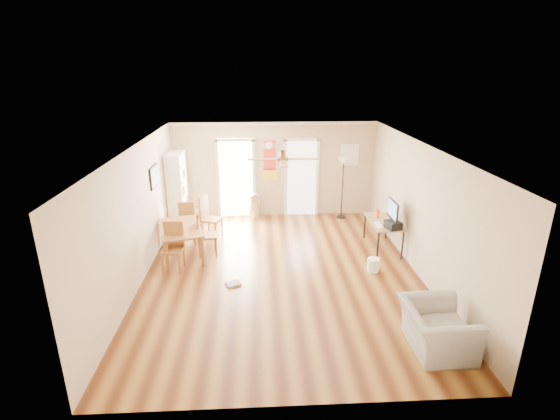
{
  "coord_description": "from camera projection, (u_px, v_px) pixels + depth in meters",
  "views": [
    {
      "loc": [
        -0.44,
        -7.54,
        4.01
      ],
      "look_at": [
        0.0,
        0.6,
        1.15
      ],
      "focal_mm": 26.52,
      "sensor_mm": 36.0,
      "label": 1
    }
  ],
  "objects": [
    {
      "name": "ceiling_fan",
      "position": [
        283.0,
        159.0,
        7.36
      ],
      "size": [
        1.24,
        1.24,
        0.2
      ],
      "primitive_type": null,
      "color": "#593819",
      "rests_on": "ceiling"
    },
    {
      "name": "armchair",
      "position": [
        437.0,
        329.0,
        6.08
      ],
      "size": [
        0.93,
        1.06,
        0.68
      ],
      "primitive_type": "imported",
      "rotation": [
        0.0,
        0.0,
        1.58
      ],
      "color": "#A0A09B",
      "rests_on": "floor"
    },
    {
      "name": "wastebasket_a",
      "position": [
        373.0,
        265.0,
        8.47
      ],
      "size": [
        0.31,
        0.31,
        0.28
      ],
      "primitive_type": "cylinder",
      "rotation": [
        0.0,
        0.0,
        -0.32
      ],
      "color": "white",
      "rests_on": "floor"
    },
    {
      "name": "torchiere_lamp",
      "position": [
        342.0,
        188.0,
        11.24
      ],
      "size": [
        0.37,
        0.37,
        1.68
      ],
      "primitive_type": null,
      "rotation": [
        0.0,
        0.0,
        -0.17
      ],
      "color": "black",
      "rests_on": "floor"
    },
    {
      "name": "dining_chair_right_a",
      "position": [
        211.0,
        217.0,
        10.06
      ],
      "size": [
        0.54,
        0.54,
        1.02
      ],
      "primitive_type": null,
      "rotation": [
        0.0,
        0.0,
        1.22
      ],
      "color": "olive",
      "rests_on": "floor"
    },
    {
      "name": "orange_bottle",
      "position": [
        378.0,
        213.0,
        9.54
      ],
      "size": [
        0.09,
        0.09,
        0.23
      ],
      "primitive_type": "cylinder",
      "rotation": [
        0.0,
        0.0,
        -0.28
      ],
      "color": "orange",
      "rests_on": "computer_desk"
    },
    {
      "name": "imac",
      "position": [
        393.0,
        214.0,
        9.0
      ],
      "size": [
        0.23,
        0.63,
        0.58
      ],
      "primitive_type": null,
      "rotation": [
        0.0,
        0.0,
        0.23
      ],
      "color": "black",
      "rests_on": "computer_desk"
    },
    {
      "name": "computer_desk",
      "position": [
        383.0,
        235.0,
        9.49
      ],
      "size": [
        0.62,
        1.24,
        0.67
      ],
      "primitive_type": null,
      "color": "#A38958",
      "rests_on": "floor"
    },
    {
      "name": "ceiling",
      "position": [
        282.0,
        146.0,
        7.59
      ],
      "size": [
        5.5,
        7.0,
        0.0
      ],
      "primitive_type": null,
      "color": "silver",
      "rests_on": "floor"
    },
    {
      "name": "trash_can",
      "position": [
        254.0,
        206.0,
        11.36
      ],
      "size": [
        0.37,
        0.37,
        0.7
      ],
      "primitive_type": "cylinder",
      "rotation": [
        0.0,
        0.0,
        0.15
      ],
      "color": "silver",
      "rests_on": "floor"
    },
    {
      "name": "wall_left",
      "position": [
        138.0,
        216.0,
        7.88
      ],
      "size": [
        0.04,
        7.0,
        2.6
      ],
      "primitive_type": null,
      "color": "beige",
      "rests_on": "floor"
    },
    {
      "name": "floor",
      "position": [
        282.0,
        273.0,
        8.45
      ],
      "size": [
        7.0,
        7.0,
        0.0
      ],
      "primitive_type": "plane",
      "color": "brown",
      "rests_on": "ground"
    },
    {
      "name": "printer",
      "position": [
        393.0,
        225.0,
        8.92
      ],
      "size": [
        0.35,
        0.39,
        0.17
      ],
      "primitive_type": "cube",
      "rotation": [
        0.0,
        0.0,
        0.26
      ],
      "color": "black",
      "rests_on": "computer_desk"
    },
    {
      "name": "wall_decal",
      "position": [
        270.0,
        161.0,
        11.21
      ],
      "size": [
        0.46,
        0.03,
        1.1
      ],
      "primitive_type": "cube",
      "color": "red",
      "rests_on": "wall_back"
    },
    {
      "name": "wall_right",
      "position": [
        420.0,
        210.0,
        8.16
      ],
      "size": [
        0.04,
        7.0,
        2.6
      ],
      "primitive_type": null,
      "color": "beige",
      "rests_on": "floor"
    },
    {
      "name": "dining_chair_near",
      "position": [
        172.0,
        248.0,
        8.42
      ],
      "size": [
        0.44,
        0.44,
        0.99
      ],
      "primitive_type": null,
      "rotation": [
        0.0,
        0.0,
        -0.09
      ],
      "color": "brown",
      "rests_on": "floor"
    },
    {
      "name": "bathroom_doorway",
      "position": [
        301.0,
        178.0,
        11.42
      ],
      "size": [
        0.8,
        0.1,
        2.1
      ],
      "primitive_type": null,
      "color": "white",
      "rests_on": "wall_back"
    },
    {
      "name": "wall_front",
      "position": [
        299.0,
        316.0,
        4.72
      ],
      "size": [
        5.5,
        0.04,
        2.6
      ],
      "primitive_type": null,
      "color": "beige",
      "rests_on": "floor"
    },
    {
      "name": "dining_chair_far",
      "position": [
        187.0,
        218.0,
        10.2
      ],
      "size": [
        0.42,
        0.42,
        0.91
      ],
      "primitive_type": null,
      "rotation": [
        0.0,
        0.0,
        3.26
      ],
      "color": "olive",
      "rests_on": "floor"
    },
    {
      "name": "kitchen_doorway",
      "position": [
        236.0,
        179.0,
        11.33
      ],
      "size": [
        0.9,
        0.1,
        2.1
      ],
      "primitive_type": null,
      "color": "white",
      "rests_on": "wall_back"
    },
    {
      "name": "dining_table",
      "position": [
        182.0,
        242.0,
        9.06
      ],
      "size": [
        1.19,
        1.57,
        0.7
      ],
      "primitive_type": null,
      "rotation": [
        0.0,
        0.0,
        0.28
      ],
      "color": "#A06133",
      "rests_on": "floor"
    },
    {
      "name": "bookshelf",
      "position": [
        177.0,
        190.0,
        10.65
      ],
      "size": [
        0.64,
        0.95,
        1.94
      ],
      "primitive_type": null,
      "rotation": [
        0.0,
        0.0,
        -0.32
      ],
      "color": "white",
      "rests_on": "floor"
    },
    {
      "name": "keyboard",
      "position": [
        379.0,
        225.0,
        9.14
      ],
      "size": [
        0.13,
        0.38,
        0.01
      ],
      "primitive_type": "cube",
      "rotation": [
        0.0,
        0.0,
        0.02
      ],
      "color": "white",
      "rests_on": "computer_desk"
    },
    {
      "name": "dining_chair_right_b",
      "position": [
        207.0,
        233.0,
        9.12
      ],
      "size": [
        0.48,
        0.48,
        1.01
      ],
      "primitive_type": null,
      "rotation": [
        0.0,
        0.0,
        1.74
      ],
      "color": "olive",
      "rests_on": "floor"
    },
    {
      "name": "crown_molding",
      "position": [
        282.0,
        149.0,
        7.6
      ],
      "size": [
        5.5,
        7.0,
        0.08
      ],
      "primitive_type": null,
      "color": "white",
      "rests_on": "wall_back"
    },
    {
      "name": "wall_back",
      "position": [
        274.0,
        170.0,
        11.32
      ],
      "size": [
        5.5,
        0.04,
        2.6
      ],
      "primitive_type": null,
      "color": "beige",
      "rests_on": "floor"
    },
    {
      "name": "floor_cloth",
      "position": [
        233.0,
        284.0,
        7.98
      ],
      "size": [
        0.33,
        0.3,
        0.04
      ],
      "primitive_type": "cube",
      "rotation": [
        0.0,
        0.0,
        0.41
      ],
      "color": "#A0A09B",
      "rests_on": "floor"
    },
    {
      "name": "ac_grille",
      "position": [
        349.0,
        155.0,
        11.26
      ],
      "size": [
        0.5,
        0.04,
        0.6
      ],
      "primitive_type": "cube",
      "color": "white",
      "rests_on": "wall_back"
    },
    {
      "name": "framed_poster",
      "position": [
        154.0,
        177.0,
        9.07
      ],
      "size": [
        0.04,
        0.66,
        0.48
      ],
      "primitive_type": "cube",
      "color": "black",
      "rests_on": "wall_left"
    }
  ]
}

